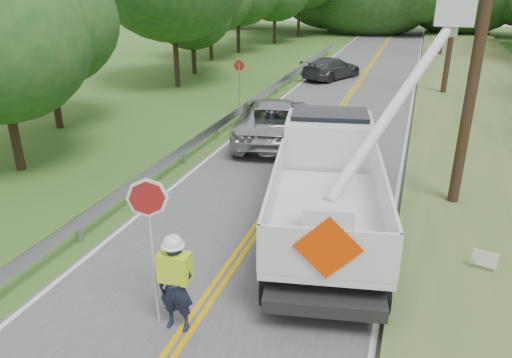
% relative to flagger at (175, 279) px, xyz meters
% --- Properties ---
extents(road, '(7.20, 96.00, 0.03)m').
position_rel_flagger_xyz_m(road, '(0.19, 12.17, -1.10)').
color(road, '#4B4A4D').
rests_on(road, ground).
extents(guardrail, '(0.18, 48.00, 0.77)m').
position_rel_flagger_xyz_m(guardrail, '(-3.83, 13.08, -0.55)').
color(guardrail, '#969A9D').
rests_on(guardrail, ground).
extents(utility_poles, '(1.60, 43.30, 10.00)m').
position_rel_flagger_xyz_m(utility_poles, '(5.19, 15.19, 4.16)').
color(utility_poles, black).
rests_on(utility_poles, ground).
extents(tall_grass_verge, '(7.00, 96.00, 0.30)m').
position_rel_flagger_xyz_m(tall_grass_verge, '(7.29, 12.17, -0.96)').
color(tall_grass_verge, '#49632F').
rests_on(tall_grass_verge, ground).
extents(flagger, '(1.15, 0.48, 3.06)m').
position_rel_flagger_xyz_m(flagger, '(0.00, 0.00, 0.00)').
color(flagger, '#191E33').
rests_on(flagger, road).
extents(bucket_truck, '(4.84, 7.85, 7.26)m').
position_rel_flagger_xyz_m(bucket_truck, '(2.02, 5.44, 0.53)').
color(bucket_truck, black).
rests_on(bucket_truck, road).
extents(suv_silver, '(4.20, 6.69, 1.72)m').
position_rel_flagger_xyz_m(suv_silver, '(-1.62, 11.79, -0.22)').
color(suv_silver, '#A6AAAE').
rests_on(suv_silver, road).
extents(suv_darkgrey, '(3.75, 5.12, 1.38)m').
position_rel_flagger_xyz_m(suv_darkgrey, '(-1.69, 25.42, -0.40)').
color(suv_darkgrey, '#3E3F45').
rests_on(suv_darkgrey, road).
extents(stop_sign_permanent, '(0.53, 0.10, 2.52)m').
position_rel_flagger_xyz_m(stop_sign_permanent, '(-4.58, 15.82, 0.57)').
color(stop_sign_permanent, '#969A9D').
rests_on(stop_sign_permanent, ground).
extents(yard_sign, '(0.52, 0.15, 0.76)m').
position_rel_flagger_xyz_m(yard_sign, '(5.70, 3.55, -0.56)').
color(yard_sign, white).
rests_on(yard_sign, ground).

